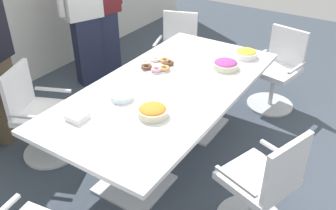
{
  "coord_description": "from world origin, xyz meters",
  "views": [
    {
      "loc": [
        -2.42,
        -1.55,
        2.33
      ],
      "look_at": [
        0.0,
        0.0,
        0.55
      ],
      "focal_mm": 39.33,
      "sensor_mm": 36.0,
      "label": 1
    }
  ],
  "objects": [
    {
      "name": "ground_plane",
      "position": [
        0.0,
        0.0,
        -0.01
      ],
      "size": [
        10.0,
        10.0,
        0.01
      ],
      "primitive_type": "cube",
      "color": "#3D4754"
    },
    {
      "name": "conference_table",
      "position": [
        0.0,
        0.0,
        0.63
      ],
      "size": [
        2.4,
        1.2,
        0.75
      ],
      "color": "white",
      "rests_on": "ground"
    },
    {
      "name": "office_chair_0",
      "position": [
        1.46,
        -0.56,
        0.41
      ],
      "size": [
        0.64,
        0.64,
        0.91
      ],
      "rotation": [
        0.0,
        0.0,
        1.37
      ],
      "color": "silver",
      "rests_on": "ground"
    },
    {
      "name": "office_chair_1",
      "position": [
        1.31,
        0.7,
        0.41
      ],
      "size": [
        0.69,
        0.69,
        0.91
      ],
      "rotation": [
        0.0,
        0.0,
        -4.38
      ],
      "color": "silver",
      "rests_on": "ground"
    },
    {
      "name": "office_chair_2",
      "position": [
        -0.65,
        1.02,
        0.41
      ],
      "size": [
        0.71,
        0.71,
        0.91
      ],
      "rotation": [
        0.0,
        0.0,
        -2.74
      ],
      "color": "silver",
      "rests_on": "ground"
    },
    {
      "name": "office_chair_4",
      "position": [
        -0.4,
        -1.07,
        0.41
      ],
      "size": [
        0.69,
        0.69,
        0.91
      ],
      "rotation": [
        0.0,
        0.0,
        -0.33
      ],
      "color": "silver",
      "rests_on": "ground"
    },
    {
      "name": "person_standing_2",
      "position": [
        0.71,
        1.68,
        0.96
      ],
      "size": [
        0.59,
        0.37,
        1.83
      ],
      "rotation": [
        0.0,
        0.0,
        -3.53
      ],
      "color": "#232842",
      "rests_on": "ground"
    },
    {
      "name": "person_standing_3",
      "position": [
        0.98,
        1.62,
        0.96
      ],
      "size": [
        0.61,
        0.34,
        1.83
      ],
      "rotation": [
        0.0,
        0.0,
        -3.43
      ],
      "color": "#232842",
      "rests_on": "ground"
    },
    {
      "name": "snack_bowl_chips_orange",
      "position": [
        -0.47,
        -0.16,
        0.79
      ],
      "size": [
        0.24,
        0.24,
        0.09
      ],
      "color": "beige",
      "rests_on": "conference_table"
    },
    {
      "name": "snack_bowl_candy_mix",
      "position": [
        0.6,
        -0.28,
        0.79
      ],
      "size": [
        0.25,
        0.25,
        0.09
      ],
      "color": "beige",
      "rests_on": "conference_table"
    },
    {
      "name": "snack_bowl_chips_yellow",
      "position": [
        0.95,
        -0.34,
        0.79
      ],
      "size": [
        0.23,
        0.23,
        0.09
      ],
      "color": "white",
      "rests_on": "conference_table"
    },
    {
      "name": "donut_platter",
      "position": [
        0.27,
        0.3,
        0.77
      ],
      "size": [
        0.34,
        0.33,
        0.04
      ],
      "color": "white",
      "rests_on": "conference_table"
    },
    {
      "name": "plate_stack",
      "position": [
        -0.4,
        0.2,
        0.77
      ],
      "size": [
        0.19,
        0.19,
        0.05
      ],
      "color": "white",
      "rests_on": "conference_table"
    },
    {
      "name": "napkin_pile",
      "position": [
        -0.82,
        0.3,
        0.78
      ],
      "size": [
        0.14,
        0.14,
        0.05
      ],
      "primitive_type": "cube",
      "color": "white",
      "rests_on": "conference_table"
    }
  ]
}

